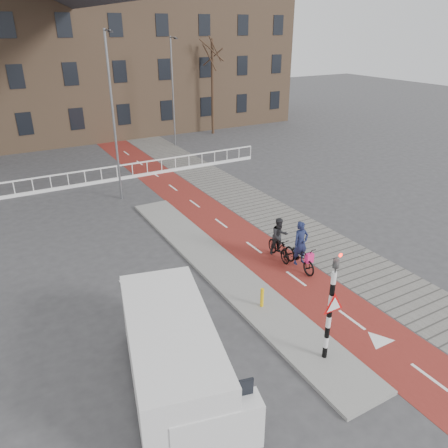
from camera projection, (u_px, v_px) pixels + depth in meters
ground at (298, 318)px, 14.73m from camera, size 120.00×120.00×0.00m
bike_lane at (203, 210)px, 23.32m from camera, size 2.50×60.00×0.01m
sidewalk at (247, 200)px, 24.57m from camera, size 3.00×60.00×0.01m
curb_island at (222, 269)px, 17.56m from camera, size 1.80×16.00×0.12m
traffic_signal at (331, 304)px, 12.04m from camera, size 0.80×0.80×3.68m
bollard at (262, 297)px, 15.00m from camera, size 0.12×0.12×0.70m
cyclist_near at (300, 253)px, 17.44m from camera, size 0.78×2.00×2.04m
cyclist_far at (279, 242)px, 18.15m from camera, size 0.83×1.73×1.84m
van at (172, 355)px, 11.34m from camera, size 3.20×5.53×2.23m
railing at (51, 186)px, 25.82m from camera, size 28.00×0.10×0.99m
townhouse_row at (29, 41)px, 35.48m from camera, size 46.00×10.00×15.90m
tree_right at (213, 88)px, 38.15m from camera, size 0.24×0.24×7.98m
streetlight_near at (114, 120)px, 22.97m from camera, size 0.12×0.12×8.88m
streetlight_right at (173, 93)px, 34.15m from camera, size 0.12×0.12×8.27m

